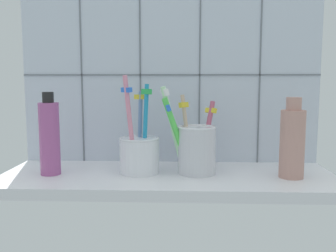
# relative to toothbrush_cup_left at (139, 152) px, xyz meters

# --- Properties ---
(counter_slab) EXTENTS (0.64, 0.22, 0.02)m
(counter_slab) POSITION_rel_toothbrush_cup_left_xyz_m (0.06, -0.01, -0.05)
(counter_slab) COLOR silver
(counter_slab) RESTS_ON ground
(tile_wall_back) EXTENTS (0.64, 0.02, 0.45)m
(tile_wall_back) POSITION_rel_toothbrush_cup_left_xyz_m (0.06, 0.11, 0.16)
(tile_wall_back) COLOR silver
(tile_wall_back) RESTS_ON ground
(toothbrush_cup_left) EXTENTS (0.08, 0.08, 0.19)m
(toothbrush_cup_left) POSITION_rel_toothbrush_cup_left_xyz_m (0.00, 0.00, 0.00)
(toothbrush_cup_left) COLOR white
(toothbrush_cup_left) RESTS_ON counter_slab
(toothbrush_cup_right) EXTENTS (0.11, 0.09, 0.17)m
(toothbrush_cup_right) POSITION_rel_toothbrush_cup_left_xyz_m (0.11, -0.00, 0.01)
(toothbrush_cup_right) COLOR silver
(toothbrush_cup_right) RESTS_ON counter_slab
(ceramic_vase) EXTENTS (0.05, 0.05, 0.15)m
(ceramic_vase) POSITION_rel_toothbrush_cup_left_xyz_m (0.29, -0.02, 0.03)
(ceramic_vase) COLOR tan
(ceramic_vase) RESTS_ON counter_slab
(soap_bottle) EXTENTS (0.04, 0.04, 0.16)m
(soap_bottle) POSITION_rel_toothbrush_cup_left_xyz_m (-0.17, -0.02, 0.03)
(soap_bottle) COLOR #A65292
(soap_bottle) RESTS_ON counter_slab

